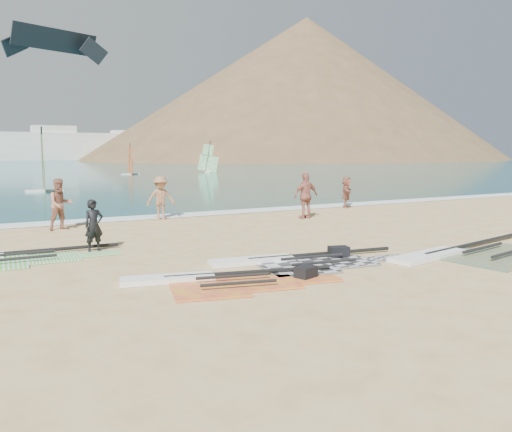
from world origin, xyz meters
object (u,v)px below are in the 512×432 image
rig_orange (471,253)px  beachgoer_back (306,196)px  gear_bag_near (306,273)px  beachgoer_left (61,204)px  gear_bag_far (339,252)px  beachgoer_right (346,192)px  rig_red (214,282)px  person_wetsuit (94,226)px  rig_green (1,259)px  beachgoer_mid (161,198)px  rig_grey (296,262)px

rig_orange → beachgoer_back: bearing=78.5°
gear_bag_near → beachgoer_left: 10.95m
gear_bag_far → beachgoer_right: size_ratio=0.33×
beachgoer_back → rig_red: bearing=43.4°
rig_red → person_wetsuit: person_wetsuit is taller
rig_green → gear_bag_far: size_ratio=10.19×
person_wetsuit → gear_bag_near: bearing=-68.7°
gear_bag_far → beachgoer_left: beachgoer_left is taller
gear_bag_far → beachgoer_right: (7.71, 9.55, 0.64)m
rig_orange → beachgoer_back: 8.50m
rig_orange → rig_red: bearing=164.8°
rig_green → gear_bag_near: gear_bag_near is taller
beachgoer_left → person_wetsuit: bearing=-99.4°
beachgoer_mid → rig_green: bearing=-129.7°
rig_green → rig_red: (4.09, -4.77, -0.00)m
beachgoer_back → beachgoer_right: size_ratio=1.25×
gear_bag_near → person_wetsuit: size_ratio=0.31×
gear_bag_near → beachgoer_right: 14.75m
gear_bag_near → beachgoer_right: size_ratio=0.30×
gear_bag_far → person_wetsuit: (-5.71, 3.99, 0.60)m
gear_bag_far → person_wetsuit: 6.99m
rig_green → beachgoer_back: (11.71, 3.12, 0.94)m
rig_grey → rig_red: bearing=-155.9°
rig_red → beachgoer_left: size_ratio=2.57×
rig_green → person_wetsuit: size_ratio=3.52×
gear_bag_near → beachgoer_mid: beachgoer_mid is taller
beachgoer_mid → beachgoer_back: bearing=-16.8°
rig_orange → rig_red: (-7.54, 0.56, -0.00)m
beachgoer_mid → beachgoer_right: (9.73, 0.00, -0.13)m
rig_green → person_wetsuit: (2.43, 0.09, 0.71)m
beachgoer_right → beachgoer_mid: bearing=128.9°
rig_green → rig_orange: 12.79m
rig_orange → beachgoer_right: (4.22, 10.98, 0.74)m
beachgoer_back → rig_orange: bearing=86.9°
person_wetsuit → beachgoer_back: bearing=5.6°
rig_green → rig_orange: rig_orange is taller
rig_grey → person_wetsuit: (-4.30, 4.05, 0.71)m
rig_grey → gear_bag_near: 1.57m
rig_red → gear_bag_near: (2.00, -0.62, 0.10)m
gear_bag_near → beachgoer_right: (9.76, 11.04, 0.64)m
rig_grey → beachgoer_left: (-4.65, 8.72, 0.89)m
rig_red → beachgoer_mid: 10.65m
rig_grey → beachgoer_back: 8.70m
rig_orange → beachgoer_right: bearing=58.0°
rig_grey → gear_bag_far: gear_bag_far is taller
rig_red → beachgoer_right: bearing=54.1°
gear_bag_far → beachgoer_left: 10.61m
rig_orange → beachgoer_back: size_ratio=3.28×
beachgoer_right → gear_bag_far: bearing=-180.0°
beachgoer_mid → beachgoer_back: (5.59, -2.53, 0.07)m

